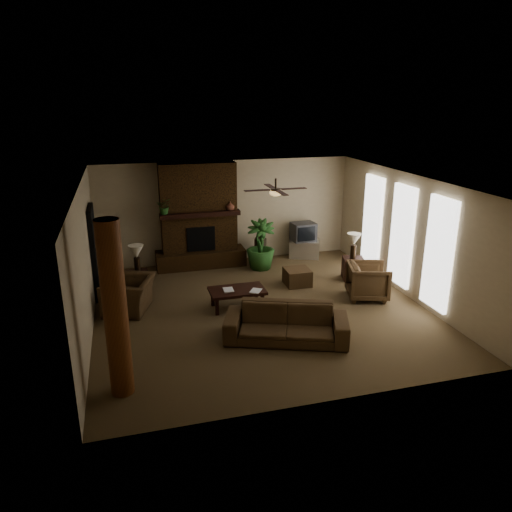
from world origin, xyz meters
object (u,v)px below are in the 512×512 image
object	(u,v)px
lamp_left	(136,253)
side_table_right	(353,269)
side_table_left	(138,283)
log_column	(115,311)
armchair_right	(368,280)
sofa	(286,318)
ottoman	(297,277)
coffee_table	(237,292)
armchair_left	(129,289)
floor_vase	(260,247)
tv_stand	(304,249)
lamp_right	(354,241)
floor_plant	(260,255)

from	to	relation	value
lamp_left	side_table_right	distance (m)	5.35
lamp_left	side_table_right	world-z (taller)	lamp_left
side_table_left	lamp_left	bearing A→B (deg)	50.61
log_column	armchair_right	bearing A→B (deg)	23.29
sofa	ottoman	distance (m)	2.88
lamp_left	coffee_table	bearing A→B (deg)	-33.90
armchair_left	lamp_left	world-z (taller)	lamp_left
ottoman	floor_vase	world-z (taller)	floor_vase
armchair_left	coffee_table	world-z (taller)	armchair_left
log_column	lamp_left	distance (m)	4.04
armchair_left	side_table_left	size ratio (longest dim) A/B	2.01
ottoman	side_table_left	distance (m)	3.82
tv_stand	side_table_left	distance (m)	4.99
side_table_right	lamp_right	bearing A→B (deg)	-163.06
coffee_table	ottoman	distance (m)	1.99
side_table_left	coffee_table	bearing A→B (deg)	-33.40
armchair_left	armchair_right	bearing A→B (deg)	100.56
log_column	lamp_right	xyz separation A→B (m)	(5.69, 3.56, -0.40)
side_table_right	floor_vase	bearing A→B (deg)	135.67
side_table_left	lamp_left	distance (m)	0.73
log_column	lamp_right	bearing A→B (deg)	32.06
floor_vase	lamp_left	size ratio (longest dim) A/B	1.18
sofa	coffee_table	xyz separation A→B (m)	(-0.56, 1.67, -0.08)
sofa	lamp_left	xyz separation A→B (m)	(-2.60, 3.05, 0.55)
armchair_right	ottoman	world-z (taller)	armchair_right
sofa	side_table_left	xyz separation A→B (m)	(-2.62, 3.03, -0.18)
log_column	lamp_right	world-z (taller)	log_column
log_column	floor_plant	world-z (taller)	log_column
coffee_table	side_table_left	bearing A→B (deg)	146.60
armchair_left	lamp_right	bearing A→B (deg)	113.34
log_column	side_table_left	xyz separation A→B (m)	(0.42, 3.98, -1.12)
sofa	ottoman	world-z (taller)	sofa
floor_plant	lamp_right	size ratio (longest dim) A/B	2.06
coffee_table	side_table_right	world-z (taller)	side_table_right
coffee_table	side_table_right	xyz separation A→B (m)	(3.24, 0.94, -0.10)
sofa	armchair_right	xyz separation A→B (m)	(2.45, 1.41, -0.00)
armchair_right	armchair_left	bearing A→B (deg)	98.37
armchair_left	side_table_left	world-z (taller)	armchair_left
armchair_left	ottoman	xyz separation A→B (m)	(4.02, 0.45, -0.28)
coffee_table	floor_plant	world-z (taller)	floor_plant
side_table_left	side_table_right	world-z (taller)	same
log_column	ottoman	xyz separation A→B (m)	(4.22, 3.57, -1.20)
armchair_right	lamp_right	bearing A→B (deg)	6.97
floor_plant	side_table_right	size ratio (longest dim) A/B	2.43
side_table_left	lamp_right	size ratio (longest dim) A/B	0.85
ottoman	coffee_table	bearing A→B (deg)	-151.56
floor_vase	lamp_right	distance (m)	2.71
ottoman	side_table_right	size ratio (longest dim) A/B	1.09
armchair_right	coffee_table	xyz separation A→B (m)	(-3.01, 0.27, -0.08)
log_column	ottoman	bearing A→B (deg)	40.25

